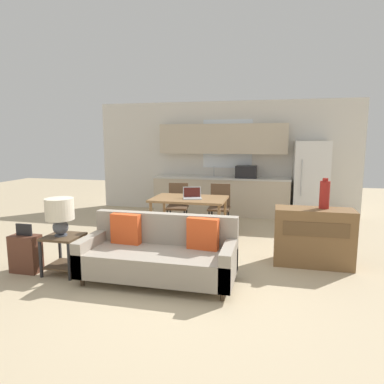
% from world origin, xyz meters
% --- Properties ---
extents(ground_plane, '(20.00, 20.00, 0.00)m').
position_xyz_m(ground_plane, '(0.00, 0.00, 0.00)').
color(ground_plane, tan).
extents(wall_back, '(6.40, 0.07, 2.70)m').
position_xyz_m(wall_back, '(0.00, 4.63, 1.36)').
color(wall_back, silver).
rests_on(wall_back, ground_plane).
extents(kitchen_counter, '(3.23, 0.65, 2.15)m').
position_xyz_m(kitchen_counter, '(0.01, 4.33, 0.84)').
color(kitchen_counter, beige).
rests_on(kitchen_counter, ground_plane).
extents(refrigerator, '(0.74, 0.70, 1.76)m').
position_xyz_m(refrigerator, '(2.03, 4.25, 0.88)').
color(refrigerator, white).
rests_on(refrigerator, ground_plane).
extents(dining_table, '(1.31, 0.87, 0.75)m').
position_xyz_m(dining_table, '(-0.24, 2.08, 0.68)').
color(dining_table, olive).
rests_on(dining_table, ground_plane).
extents(couch, '(1.94, 0.80, 0.81)m').
position_xyz_m(couch, '(-0.17, 0.22, 0.33)').
color(couch, '#3D2D1E').
rests_on(couch, ground_plane).
extents(side_table, '(0.46, 0.46, 0.52)m').
position_xyz_m(side_table, '(-1.49, 0.12, 0.35)').
color(side_table, brown).
rests_on(side_table, ground_plane).
extents(table_lamp, '(0.37, 0.37, 0.51)m').
position_xyz_m(table_lamp, '(-1.51, 0.10, 0.84)').
color(table_lamp, '#4C515B').
rests_on(table_lamp, side_table).
extents(credenza, '(1.08, 0.44, 0.82)m').
position_xyz_m(credenza, '(1.79, 1.21, 0.41)').
color(credenza, brown).
rests_on(credenza, ground_plane).
extents(vase, '(0.14, 0.14, 0.43)m').
position_xyz_m(vase, '(1.92, 1.26, 1.02)').
color(vase, maroon).
rests_on(vase, credenza).
extents(dining_chair_far_left, '(0.47, 0.47, 0.90)m').
position_xyz_m(dining_chair_far_left, '(-0.67, 2.83, 0.49)').
color(dining_chair_far_left, brown).
rests_on(dining_chair_far_left, ground_plane).
extents(dining_chair_far_right, '(0.43, 0.43, 0.90)m').
position_xyz_m(dining_chair_far_right, '(0.18, 2.92, 0.49)').
color(dining_chair_far_right, brown).
rests_on(dining_chair_far_right, ground_plane).
extents(laptop, '(0.38, 0.34, 0.20)m').
position_xyz_m(laptop, '(-0.18, 2.04, 0.80)').
color(laptop, '#B7BABC').
rests_on(laptop, dining_table).
extents(suitcase, '(0.39, 0.22, 0.67)m').
position_xyz_m(suitcase, '(-2.02, 0.03, 0.26)').
color(suitcase, brown).
rests_on(suitcase, ground_plane).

